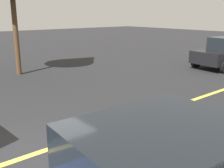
# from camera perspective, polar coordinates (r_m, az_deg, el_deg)

# --- Properties ---
(ground_plane) EXTENTS (80.00, 80.00, 0.00)m
(ground_plane) POSITION_cam_1_polar(r_m,az_deg,el_deg) (5.87, -20.85, -15.35)
(ground_plane) COLOR #262628
(lane_marking_centre) EXTENTS (28.00, 0.16, 0.01)m
(lane_marking_centre) POSITION_cam_1_polar(r_m,az_deg,el_deg) (7.21, 2.43, -8.44)
(lane_marking_centre) COLOR #E0D14C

